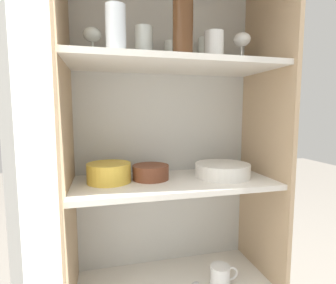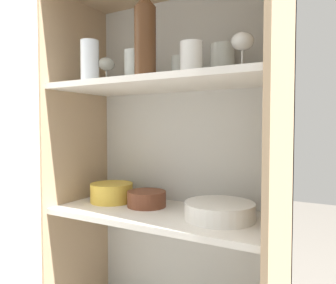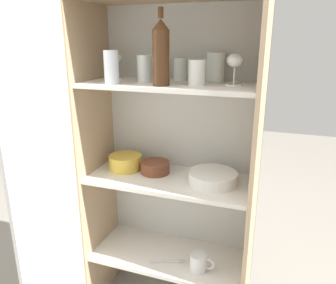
{
  "view_description": "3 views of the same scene",
  "coord_description": "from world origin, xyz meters",
  "px_view_note": "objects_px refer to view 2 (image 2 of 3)",
  "views": [
    {
      "loc": [
        -0.26,
        -0.79,
        1.0
      ],
      "look_at": [
        -0.02,
        0.19,
        0.89
      ],
      "focal_mm": 28.0,
      "sensor_mm": 36.0,
      "label": 1
    },
    {
      "loc": [
        0.56,
        -0.79,
        1.03
      ],
      "look_at": [
        0.03,
        0.15,
        0.98
      ],
      "focal_mm": 35.0,
      "sensor_mm": 36.0,
      "label": 2
    },
    {
      "loc": [
        0.47,
        -1.18,
        1.36
      ],
      "look_at": [
        -0.0,
        0.16,
        0.92
      ],
      "focal_mm": 35.0,
      "sensor_mm": 36.0,
      "label": 3
    }
  ],
  "objects_px": {
    "wine_bottle": "(145,35)",
    "serving_bowl_small": "(147,198)",
    "plate_stack_white": "(220,211)",
    "mixing_bowl_large": "(112,192)"
  },
  "relations": [
    {
      "from": "wine_bottle",
      "to": "serving_bowl_small",
      "type": "xyz_separation_m",
      "value": [
        -0.09,
        0.14,
        -0.54
      ]
    },
    {
      "from": "plate_stack_white",
      "to": "serving_bowl_small",
      "type": "xyz_separation_m",
      "value": [
        -0.29,
        0.03,
        0.0
      ]
    },
    {
      "from": "mixing_bowl_large",
      "to": "wine_bottle",
      "type": "bearing_deg",
      "value": -28.52
    },
    {
      "from": "plate_stack_white",
      "to": "serving_bowl_small",
      "type": "relative_size",
      "value": 1.56
    },
    {
      "from": "plate_stack_white",
      "to": "wine_bottle",
      "type": "bearing_deg",
      "value": -152.27
    },
    {
      "from": "plate_stack_white",
      "to": "mixing_bowl_large",
      "type": "xyz_separation_m",
      "value": [
        -0.45,
        0.02,
        0.01
      ]
    },
    {
      "from": "mixing_bowl_large",
      "to": "serving_bowl_small",
      "type": "distance_m",
      "value": 0.16
    },
    {
      "from": "mixing_bowl_large",
      "to": "serving_bowl_small",
      "type": "xyz_separation_m",
      "value": [
        0.16,
        0.0,
        -0.01
      ]
    },
    {
      "from": "wine_bottle",
      "to": "mixing_bowl_large",
      "type": "xyz_separation_m",
      "value": [
        -0.24,
        0.13,
        -0.53
      ]
    },
    {
      "from": "plate_stack_white",
      "to": "mixing_bowl_large",
      "type": "distance_m",
      "value": 0.45
    }
  ]
}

